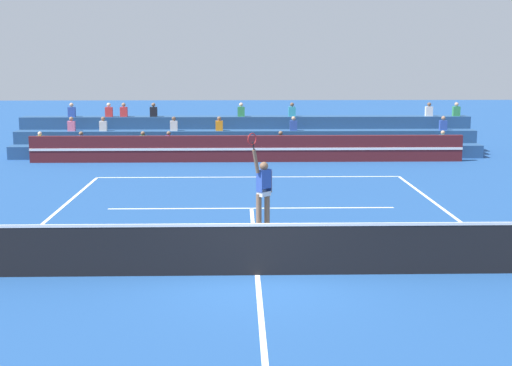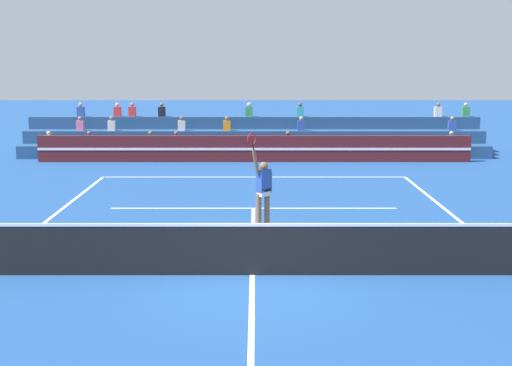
# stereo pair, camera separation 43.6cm
# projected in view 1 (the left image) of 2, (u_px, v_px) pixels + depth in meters

# --- Properties ---
(ground_plane) EXTENTS (120.00, 120.00, 0.00)m
(ground_plane) POSITION_uv_depth(u_px,v_px,m) (257.00, 275.00, 14.21)
(ground_plane) COLOR navy
(court_lines) EXTENTS (11.10, 23.90, 0.01)m
(court_lines) POSITION_uv_depth(u_px,v_px,m) (257.00, 275.00, 14.21)
(court_lines) COLOR white
(court_lines) RESTS_ON ground
(tennis_net) EXTENTS (12.00, 0.10, 1.10)m
(tennis_net) POSITION_uv_depth(u_px,v_px,m) (257.00, 249.00, 14.12)
(tennis_net) COLOR #2D6B38
(tennis_net) RESTS_ON ground
(sponsor_banner_wall) EXTENTS (18.00, 0.26, 1.10)m
(sponsor_banner_wall) POSITION_uv_depth(u_px,v_px,m) (247.00, 149.00, 29.65)
(sponsor_banner_wall) COLOR #51191E
(sponsor_banner_wall) RESTS_ON ground
(bleacher_stand) EXTENTS (20.43, 2.85, 2.28)m
(bleacher_stand) POSITION_uv_depth(u_px,v_px,m) (246.00, 139.00, 32.13)
(bleacher_stand) COLOR navy
(bleacher_stand) RESTS_ON ground
(tennis_player) EXTENTS (0.69, 0.66, 2.50)m
(tennis_player) POSITION_uv_depth(u_px,v_px,m) (263.00, 190.00, 17.95)
(tennis_player) COLOR brown
(tennis_player) RESTS_ON ground
(tennis_ball) EXTENTS (0.07, 0.07, 0.07)m
(tennis_ball) POSITION_uv_depth(u_px,v_px,m) (75.00, 249.00, 16.00)
(tennis_ball) COLOR #C6DB33
(tennis_ball) RESTS_ON ground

